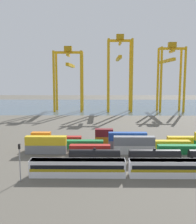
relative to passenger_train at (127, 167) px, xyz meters
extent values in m
plane|color=#5B564C|center=(7.13, 60.22, -2.14)|extent=(420.00, 420.00, 0.00)
cube|color=#475B6B|center=(7.13, 150.69, -2.14)|extent=(400.00, 110.00, 0.01)
cube|color=silver|center=(-11.35, 0.00, -0.19)|extent=(21.81, 3.10, 3.90)
cube|color=#9E8414|center=(-11.35, 0.00, -0.29)|extent=(21.37, 3.14, 0.64)
cube|color=black|center=(-11.35, 0.00, 0.49)|extent=(20.94, 3.13, 0.90)
cube|color=slate|center=(-11.35, 0.00, 1.58)|extent=(21.59, 2.85, 0.36)
cube|color=silver|center=(11.35, 0.00, -0.19)|extent=(21.81, 3.10, 3.90)
cube|color=#9E8414|center=(11.35, 0.00, -0.29)|extent=(21.37, 3.14, 0.64)
cube|color=black|center=(11.35, 0.00, 0.49)|extent=(20.94, 3.13, 0.90)
cube|color=slate|center=(11.35, 0.00, 1.58)|extent=(21.59, 2.85, 0.36)
cube|color=#232326|center=(-7.67, 8.43, -1.59)|extent=(13.22, 2.50, 1.10)
cylinder|color=black|center=(-7.67, 8.43, 0.38)|extent=(13.22, 2.85, 2.85)
cylinder|color=black|center=(-7.67, 8.43, 1.98)|extent=(0.70, 0.70, 0.36)
cube|color=#232326|center=(7.90, 8.43, -1.59)|extent=(13.22, 2.50, 1.10)
cylinder|color=black|center=(7.90, 8.43, 0.38)|extent=(13.22, 2.85, 2.85)
cylinder|color=black|center=(7.90, 8.43, 1.98)|extent=(0.70, 0.70, 0.36)
cylinder|color=gray|center=(-23.60, -3.15, 2.02)|extent=(0.24, 0.24, 8.32)
cube|color=black|center=(-23.60, -3.15, 5.68)|extent=(0.36, 0.60, 1.10)
cube|color=slate|center=(-22.39, 18.16, -0.84)|extent=(12.10, 2.44, 2.60)
cube|color=gold|center=(-22.39, 18.16, 1.76)|extent=(12.10, 2.44, 2.60)
cube|color=#AD211C|center=(-9.29, 18.16, -0.84)|extent=(12.10, 2.44, 2.60)
cube|color=silver|center=(3.82, 18.16, -0.84)|extent=(12.10, 2.44, 2.60)
cube|color=slate|center=(3.82, 18.16, 1.76)|extent=(12.10, 2.44, 2.60)
cube|color=#197538|center=(16.93, 18.16, -0.84)|extent=(12.10, 2.44, 2.60)
cube|color=silver|center=(-25.09, 23.78, -0.84)|extent=(6.04, 2.44, 2.60)
cube|color=orange|center=(-25.09, 23.78, 1.76)|extent=(6.04, 2.44, 2.60)
cube|color=#197538|center=(-11.32, 23.78, -0.84)|extent=(12.10, 2.44, 2.60)
cube|color=slate|center=(2.44, 23.78, -0.84)|extent=(12.10, 2.44, 2.60)
cube|color=#1C4299|center=(2.44, 23.78, 1.76)|extent=(12.10, 2.44, 2.60)
cube|color=gold|center=(16.21, 23.78, -0.84)|extent=(12.10, 2.44, 2.60)
cube|color=#AD211C|center=(-18.76, 29.39, -0.84)|extent=(12.10, 2.44, 2.60)
cube|color=orange|center=(-4.97, 29.39, -0.84)|extent=(6.04, 2.44, 2.60)
cube|color=maroon|center=(-4.97, 29.39, 1.76)|extent=(6.04, 2.44, 2.60)
cube|color=maroon|center=(8.82, 29.39, -0.84)|extent=(6.04, 2.44, 2.60)
cube|color=gold|center=(22.60, 29.39, -0.84)|extent=(12.10, 2.44, 2.60)
cylinder|color=gold|center=(-36.26, 111.37, 17.48)|extent=(1.50, 1.50, 39.25)
cylinder|color=gold|center=(-18.69, 111.37, 17.48)|extent=(1.50, 1.50, 39.25)
cylinder|color=gold|center=(-36.26, 121.21, 17.48)|extent=(1.50, 1.50, 39.25)
cylinder|color=gold|center=(-18.69, 121.21, 17.48)|extent=(1.50, 1.50, 39.25)
cube|color=gold|center=(-27.48, 116.29, 36.30)|extent=(19.18, 1.20, 1.60)
cube|color=gold|center=(-27.48, 116.29, 34.70)|extent=(1.20, 11.44, 1.60)
cube|color=gold|center=(-27.48, 130.12, 28.55)|extent=(2.00, 39.51, 2.00)
cube|color=#A77A10|center=(-27.48, 116.29, 38.70)|extent=(4.80, 4.00, 3.20)
cylinder|color=gold|center=(-1.21, 111.28, 21.19)|extent=(1.50, 1.50, 46.67)
cylinder|color=gold|center=(13.70, 111.28, 21.19)|extent=(1.50, 1.50, 46.67)
cylinder|color=gold|center=(-1.21, 121.31, 21.19)|extent=(1.50, 1.50, 46.67)
cylinder|color=gold|center=(13.70, 121.31, 21.19)|extent=(1.50, 1.50, 46.67)
cube|color=gold|center=(6.24, 116.29, 43.73)|extent=(16.50, 1.20, 1.60)
cube|color=gold|center=(6.24, 116.29, 42.13)|extent=(1.20, 11.63, 1.60)
cube|color=gold|center=(6.24, 128.24, 33.33)|extent=(2.00, 34.14, 2.00)
cube|color=#A77A10|center=(6.24, 116.29, 46.13)|extent=(4.80, 4.00, 3.20)
cylinder|color=gold|center=(32.41, 111.63, 18.67)|extent=(1.50, 1.50, 41.63)
cylinder|color=gold|center=(47.52, 111.63, 18.67)|extent=(1.50, 1.50, 41.63)
cylinder|color=gold|center=(32.41, 120.95, 18.67)|extent=(1.50, 1.50, 41.63)
cylinder|color=gold|center=(47.52, 120.95, 18.67)|extent=(1.50, 1.50, 41.63)
cube|color=gold|center=(39.97, 116.29, 38.69)|extent=(16.71, 1.20, 1.60)
cube|color=gold|center=(39.97, 116.29, 37.09)|extent=(1.20, 10.92, 1.60)
cube|color=gold|center=(39.97, 130.61, 31.62)|extent=(2.00, 40.90, 2.00)
cube|color=#A77A10|center=(39.97, 116.29, 41.09)|extent=(4.80, 4.00, 3.20)
camera|label=1|loc=(-6.04, -57.79, 20.50)|focal=42.09mm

